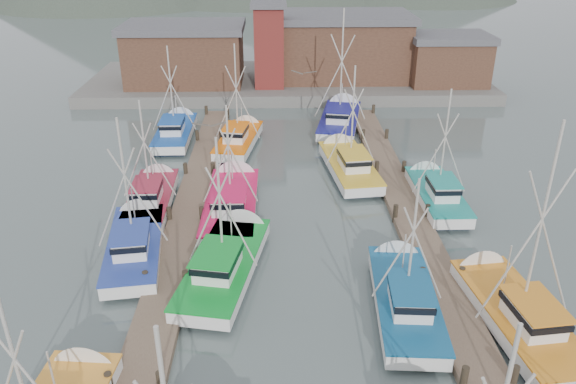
{
  "coord_description": "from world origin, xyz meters",
  "views": [
    {
      "loc": [
        -1.37,
        -25.65,
        16.96
      ],
      "look_at": [
        -0.7,
        4.11,
        2.6
      ],
      "focal_mm": 35.0,
      "sensor_mm": 36.0,
      "label": 1
    }
  ],
  "objects_px": {
    "lookout_tower": "(269,45)",
    "boat_8": "(232,201)",
    "boat_4": "(227,260)",
    "boat_12": "(240,139)"
  },
  "relations": [
    {
      "from": "boat_8",
      "to": "lookout_tower",
      "type": "bearing_deg",
      "value": 85.34
    },
    {
      "from": "lookout_tower",
      "to": "boat_4",
      "type": "distance_m",
      "value": 33.67
    },
    {
      "from": "boat_4",
      "to": "boat_12",
      "type": "xyz_separation_m",
      "value": [
        -0.35,
        18.69,
        0.0
      ]
    },
    {
      "from": "boat_8",
      "to": "boat_4",
      "type": "bearing_deg",
      "value": -87.82
    },
    {
      "from": "boat_4",
      "to": "lookout_tower",
      "type": "bearing_deg",
      "value": 97.2
    },
    {
      "from": "boat_8",
      "to": "boat_12",
      "type": "distance_m",
      "value": 11.61
    },
    {
      "from": "boat_4",
      "to": "boat_8",
      "type": "height_order",
      "value": "boat_4"
    },
    {
      "from": "lookout_tower",
      "to": "boat_8",
      "type": "distance_m",
      "value": 26.71
    },
    {
      "from": "lookout_tower",
      "to": "boat_8",
      "type": "bearing_deg",
      "value": -94.96
    },
    {
      "from": "boat_12",
      "to": "lookout_tower",
      "type": "bearing_deg",
      "value": 89.87
    }
  ]
}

